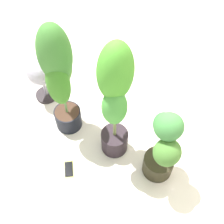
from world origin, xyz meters
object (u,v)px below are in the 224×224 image
Objects in this scene: potted_plant_center at (115,95)px; cell_phone at (69,169)px; potted_plant_back_right at (163,147)px; potted_plant_front_left at (59,74)px; floor_fan at (41,74)px.

potted_plant_center is 0.71m from cell_phone.
potted_plant_back_right is 0.68× the size of potted_plant_front_left.
potted_plant_center is at bearing 43.15° from potted_plant_front_left.
potted_plant_center is 2.53× the size of floor_fan.
potted_plant_center reaches higher than cell_phone.
floor_fan is at bearing -146.79° from potted_plant_center.
potted_plant_front_left is (-0.57, -0.51, 0.22)m from potted_plant_back_right.
potted_plant_front_left is at bearing -137.89° from potted_plant_back_right.
potted_plant_center is at bearing -139.10° from potted_plant_back_right.
potted_plant_back_right is 0.71m from cell_phone.
cell_phone is 0.39× the size of floor_fan.
potted_plant_front_left reaches higher than floor_fan.
cell_phone is (-0.18, -0.60, -0.33)m from potted_plant_back_right.
cell_phone is at bearing -75.94° from potted_plant_center.
potted_plant_front_left is 0.41m from potted_plant_center.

